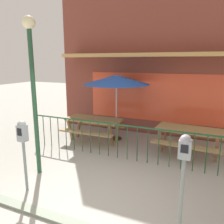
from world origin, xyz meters
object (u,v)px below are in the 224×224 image
(patio_umbrella, at_px, (116,80))
(parking_meter_near, at_px, (23,137))
(parking_meter_far, at_px, (184,158))
(street_lamp, at_px, (32,74))
(picnic_table_right, at_px, (189,134))
(picnic_table_left, at_px, (94,123))

(patio_umbrella, bearing_deg, parking_meter_near, -96.81)
(parking_meter_far, bearing_deg, street_lamp, 169.45)
(parking_meter_far, bearing_deg, picnic_table_right, 93.80)
(patio_umbrella, distance_m, parking_meter_far, 4.51)
(picnic_table_right, distance_m, patio_umbrella, 2.80)
(patio_umbrella, relative_size, parking_meter_far, 1.38)
(picnic_table_left, distance_m, parking_meter_near, 3.29)
(picnic_table_right, height_order, patio_umbrella, patio_umbrella)
(picnic_table_right, bearing_deg, parking_meter_near, -130.65)
(patio_umbrella, bearing_deg, street_lamp, -104.13)
(picnic_table_right, bearing_deg, street_lamp, -140.62)
(parking_meter_far, bearing_deg, parking_meter_near, -178.15)
(parking_meter_near, bearing_deg, patio_umbrella, 83.19)
(picnic_table_left, height_order, parking_meter_far, parking_meter_far)
(parking_meter_near, bearing_deg, picnic_table_left, 93.17)
(parking_meter_far, distance_m, street_lamp, 3.59)
(patio_umbrella, distance_m, parking_meter_near, 3.81)
(picnic_table_right, xyz_separation_m, street_lamp, (-3.14, -2.58, 1.74))
(parking_meter_far, xyz_separation_m, street_lamp, (-3.35, 0.62, 1.13))
(picnic_table_right, height_order, street_lamp, street_lamp)
(picnic_table_right, height_order, parking_meter_near, parking_meter_near)
(picnic_table_right, bearing_deg, parking_meter_far, -86.20)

